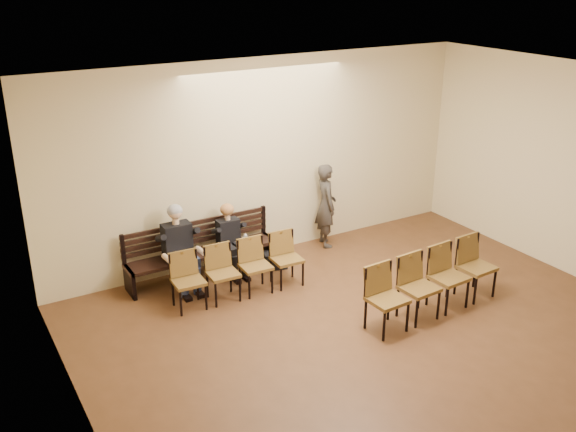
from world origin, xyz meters
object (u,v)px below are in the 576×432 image
Objects in this scene: water_bottle at (246,247)px; bench at (203,264)px; passerby at (326,199)px; chair_row_back at (434,283)px; seated_man at (180,247)px; laptop at (181,257)px; seated_woman at (231,244)px; bag at (275,260)px; chair_row_front at (240,270)px.

bench is at bearing 144.56° from water_bottle.
passerby is at bearing 1.37° from bench.
chair_row_back is (2.49, -2.84, 0.26)m from bench.
seated_man reaches higher than laptop.
bench is 0.57m from seated_woman.
seated_woman is 0.85m from bag.
chair_row_front is at bearing -75.89° from bench.
seated_man is 1.06m from chair_row_front.
seated_man is at bearing -164.73° from bench.
bench is at bearing 164.95° from bag.
water_bottle is at bearing -16.25° from seated_man.
water_bottle is (0.12, -0.30, 0.03)m from seated_woman.
bench is at bearing 128.00° from chair_row_back.
chair_row_front is at bearing 128.27° from passerby.
seated_man is (-0.44, -0.12, 0.46)m from bench.
laptop is 1.37× the size of water_bottle.
seated_man is 0.58× the size of chair_row_back.
water_bottle is 0.13× the size of passerby.
seated_woman is 3.39m from chair_row_back.
bench is at bearing 106.38° from passerby.
passerby is at bearing 5.09° from seated_woman.
chair_row_back reaches higher than laptop.
laptop is (-0.04, -0.13, -0.11)m from seated_man.
chair_row_back is at bearing -53.06° from laptop.
water_bottle is 0.74m from bag.
seated_woman is at bearing 112.54° from water_bottle.
chair_row_front reaches higher than laptop.
chair_row_back is at bearing -51.81° from water_bottle.
seated_man is 1.08m from water_bottle.
seated_woman is at bearing -4.22° from laptop.
seated_man is 3.50× the size of bag.
chair_row_front is (0.23, -0.91, 0.21)m from bench.
water_bottle is 1.98m from passerby.
seated_woman is at bearing -14.45° from bench.
seated_woman is 0.45× the size of chair_row_back.
laptop reaches higher than bag.
seated_woman is at bearing 110.09° from passerby.
seated_man is at bearing 133.87° from chair_row_back.
seated_woman reaches higher than chair_row_front.
bag is 0.22× the size of passerby.
bench is 1.91× the size of seated_man.
passerby is 2.50m from chair_row_front.
bench is at bearing 165.55° from seated_woman.
seated_woman is 0.83m from chair_row_front.
laptop is at bearing 170.79° from water_bottle.
seated_man is 5.80× the size of water_bottle.
water_bottle reaches higher than bag.
seated_woman is 0.59× the size of passerby.
laptop is at bearing -172.30° from seated_woman.
seated_man is 4.25× the size of laptop.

